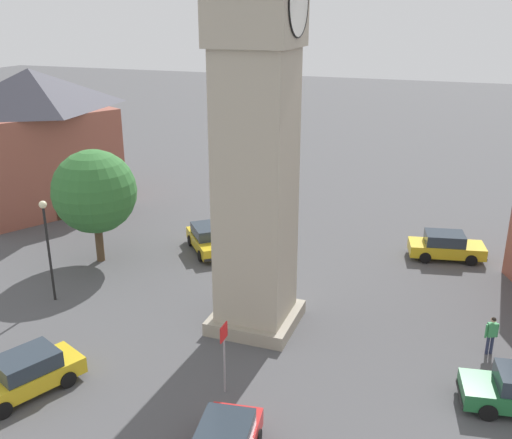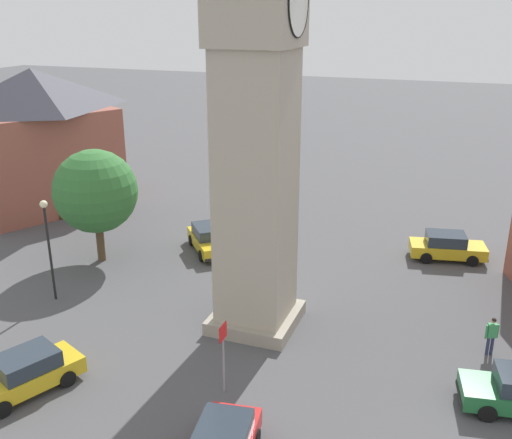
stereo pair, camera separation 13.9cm
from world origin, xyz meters
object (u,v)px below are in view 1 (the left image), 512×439
(car_blue_kerb, at_px, (446,246))
(building_corner_back, at_px, (37,139))
(lamp_post, at_px, (47,235))
(car_white_side, at_px, (208,239))
(car_black_far, at_px, (25,374))
(pedestrian, at_px, (492,332))
(road_sign, at_px, (224,347))
(tree, at_px, (94,192))
(clock_tower, at_px, (256,28))

(car_blue_kerb, height_order, building_corner_back, building_corner_back)
(lamp_post, bearing_deg, building_corner_back, 40.63)
(car_white_side, relative_size, lamp_post, 0.84)
(car_blue_kerb, relative_size, building_corner_back, 0.36)
(lamp_post, bearing_deg, car_black_far, -149.31)
(car_black_far, relative_size, pedestrian, 2.64)
(car_white_side, distance_m, car_black_far, 14.46)
(lamp_post, relative_size, road_sign, 1.81)
(car_blue_kerb, xyz_separation_m, pedestrian, (-9.50, -2.25, 0.25))
(car_blue_kerb, height_order, road_sign, road_sign)
(car_black_far, relative_size, road_sign, 1.59)
(tree, bearing_deg, pedestrian, -97.20)
(car_black_far, bearing_deg, clock_tower, -39.41)
(car_white_side, relative_size, tree, 0.67)
(tree, distance_m, building_corner_back, 11.17)
(tree, bearing_deg, lamp_post, -172.72)
(car_white_side, distance_m, road_sign, 13.43)
(car_blue_kerb, distance_m, pedestrian, 9.76)
(car_blue_kerb, height_order, tree, tree)
(tree, bearing_deg, car_blue_kerb, -69.15)
(road_sign, bearing_deg, car_white_side, 27.06)
(pedestrian, distance_m, road_sign, 11.03)
(car_white_side, distance_m, pedestrian, 16.37)
(pedestrian, bearing_deg, car_black_far, 118.11)
(clock_tower, relative_size, building_corner_back, 1.80)
(clock_tower, xyz_separation_m, lamp_post, (-1.20, 10.00, -9.27))
(car_black_far, height_order, lamp_post, lamp_post)
(clock_tower, height_order, car_blue_kerb, clock_tower)
(pedestrian, xyz_separation_m, lamp_post, (-2.20, 19.80, 2.37))
(car_blue_kerb, xyz_separation_m, lamp_post, (-11.70, 17.56, 2.62))
(car_white_side, height_order, lamp_post, lamp_post)
(clock_tower, xyz_separation_m, car_blue_kerb, (10.49, -7.56, -11.88))
(pedestrian, bearing_deg, car_blue_kerb, 13.30)
(clock_tower, height_order, pedestrian, clock_tower)
(car_blue_kerb, distance_m, car_black_far, 22.72)
(clock_tower, xyz_separation_m, car_black_far, (-7.57, 6.22, -11.88))
(car_white_side, distance_m, lamp_post, 9.62)
(clock_tower, relative_size, pedestrian, 12.78)
(car_blue_kerb, height_order, lamp_post, lamp_post)
(tree, relative_size, road_sign, 2.26)
(road_sign, bearing_deg, pedestrian, -56.71)
(clock_tower, distance_m, building_corner_back, 23.39)
(lamp_post, bearing_deg, car_blue_kerb, -56.33)
(tree, bearing_deg, car_black_far, -158.50)
(clock_tower, xyz_separation_m, road_sign, (-5.04, -0.62, -10.74))
(tree, height_order, lamp_post, tree)
(car_blue_kerb, relative_size, pedestrian, 2.59)
(car_white_side, bearing_deg, car_black_far, 177.01)
(car_black_far, bearing_deg, building_corner_back, 37.33)
(clock_tower, bearing_deg, car_white_side, 38.47)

